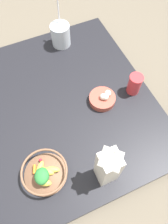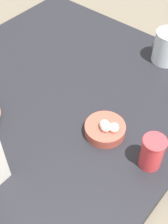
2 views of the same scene
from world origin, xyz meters
The scene contains 5 objects.
ground_plane centered at (0.00, 0.00, 0.00)m, with size 6.00×6.00×0.00m, color #665B4C.
countertop centered at (0.00, 0.00, 0.02)m, with size 1.07×1.07×0.04m.
yogurt_tub centered at (0.41, -0.22, 0.12)m, with size 0.12×0.11×0.27m.
drinking_cup centered at (-0.08, -0.45, 0.11)m, with size 0.07×0.07×0.12m.
garlic_bowl centered at (-0.07, -0.27, 0.07)m, with size 0.14×0.14×0.07m.
Camera 2 is at (-0.63, -0.63, 0.88)m, focal length 50.00 mm.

